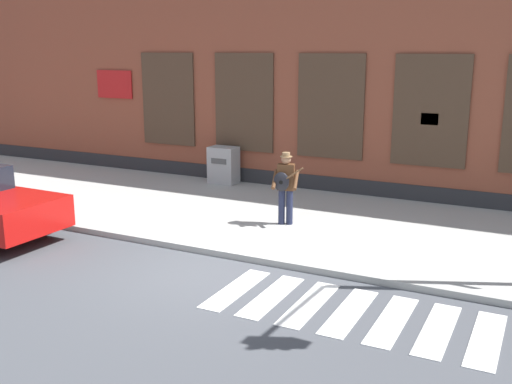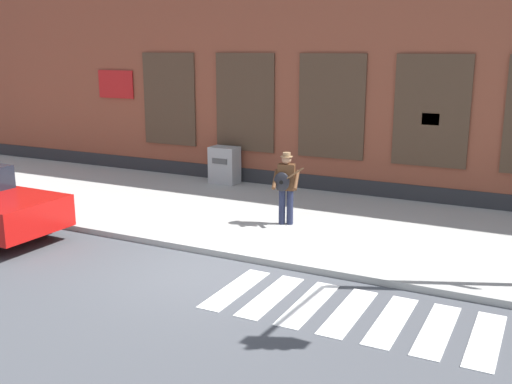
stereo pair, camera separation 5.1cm
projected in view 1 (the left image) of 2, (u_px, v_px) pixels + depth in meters
The scene contains 6 objects.
ground_plane at pixel (207, 271), 11.25m from camera, with size 160.00×160.00×0.00m, color #424449.
sidewalk at pixel (287, 219), 14.45m from camera, with size 28.00×5.89×0.13m.
building_backdrop at pixel (355, 62), 17.89m from camera, with size 28.00×4.06×7.38m.
crosswalk at pixel (370, 316), 9.34m from camera, with size 5.20×1.90×0.01m.
busker at pixel (285, 184), 13.56m from camera, with size 0.77×0.64×1.67m.
utility_box at pixel (224, 165), 17.85m from camera, with size 0.83×0.58×1.10m.
Camera 1 is at (5.57, -9.05, 4.08)m, focal length 42.00 mm.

